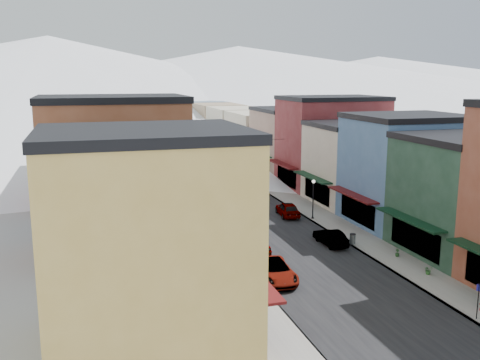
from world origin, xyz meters
TOP-DOWN VIEW (x-y plane):
  - ground at (0.00, 0.00)m, footprint 600.00×600.00m
  - road at (0.00, 60.00)m, footprint 10.00×160.00m
  - sidewalk_left at (-6.60, 60.00)m, footprint 3.20×160.00m
  - sidewalk_right at (6.60, 60.00)m, footprint 3.20×160.00m
  - curb_left at (-5.05, 60.00)m, footprint 0.10×160.00m
  - curb_right at (5.05, 60.00)m, footprint 0.10×160.00m
  - bldg_l_yellow at (-13.19, 4.00)m, footprint 11.30×8.70m
  - bldg_l_cream at (-13.19, 12.50)m, footprint 11.30×8.20m
  - bldg_l_brick_near at (-13.69, 20.50)m, footprint 12.30×8.20m
  - bldg_l_grayblue at (-13.19, 29.00)m, footprint 11.30×9.20m
  - bldg_l_brick_far at (-14.19, 38.00)m, footprint 13.30×9.20m
  - bldg_l_tan at (-13.19, 48.00)m, footprint 11.30×11.20m
  - bldg_r_green at (13.19, 12.00)m, footprint 11.30×9.20m
  - bldg_r_blue at (13.19, 21.00)m, footprint 11.30×9.20m
  - bldg_r_cream at (13.69, 30.00)m, footprint 12.30×9.20m
  - bldg_r_brick_far at (14.19, 39.00)m, footprint 13.30×9.20m
  - bldg_r_tan at (13.19, 49.00)m, footprint 11.30×11.20m
  - distant_blocks at (0.00, 83.00)m, footprint 34.00×55.00m
  - mountain_ridge at (-19.47, 277.18)m, footprint 670.00×340.00m
  - overhead_cables at (0.00, 47.50)m, footprint 16.40×15.04m
  - car_white_suv at (-3.72, 10.84)m, footprint 2.71×5.23m
  - car_silver_sedan at (-3.50, 17.43)m, footprint 2.58×5.25m
  - car_dark_hatch at (-3.50, 36.68)m, footprint 2.13×4.62m
  - car_silver_wagon at (-3.50, 38.82)m, footprint 2.97×6.07m
  - car_green_sedan at (3.50, 16.95)m, footprint 1.52×4.06m
  - car_gray_suv at (3.50, 26.70)m, footprint 2.18×4.47m
  - car_black_sedan at (3.50, 43.68)m, footprint 2.24×5.17m
  - car_lane_silver at (-2.08, 58.79)m, footprint 1.79×4.00m
  - car_lane_white at (1.79, 61.74)m, footprint 2.88×5.13m
  - parking_sign at (5.31, 1.56)m, footprint 0.14×0.28m
  - trash_can at (5.20, 16.26)m, footprint 0.51×0.51m
  - streetlamp_near at (5.36, 24.68)m, footprint 0.32×0.32m
  - streetlamp_far at (5.81, 49.90)m, footprint 0.38×0.38m
  - planter_near at (6.97, 8.42)m, footprint 0.58×0.50m
  - planter_far at (7.00, 12.37)m, footprint 0.39×0.39m
  - snow_pile_near at (-4.28, 17.12)m, footprint 2.18×2.54m
  - snow_pile_mid at (-4.88, 23.94)m, footprint 2.16×2.53m
  - snow_pile_far at (-4.88, 32.90)m, footprint 2.58×2.79m

SIDE VIEW (x-z plane):
  - ground at x=0.00m, z-range 0.00..0.00m
  - road at x=0.00m, z-range 0.00..0.01m
  - sidewalk_left at x=-6.60m, z-range 0.00..0.15m
  - sidewalk_right at x=6.60m, z-range 0.00..0.15m
  - curb_left at x=-5.05m, z-range 0.00..0.15m
  - curb_right at x=5.05m, z-range 0.00..0.15m
  - snow_pile_mid at x=-4.88m, z-range -0.02..0.89m
  - snow_pile_near at x=-4.28m, z-range -0.02..0.90m
  - planter_far at x=7.00m, z-range 0.15..0.74m
  - planter_near at x=6.97m, z-range 0.15..0.78m
  - snow_pile_far at x=-4.88m, z-range -0.02..1.07m
  - trash_can at x=5.20m, z-range 0.16..1.03m
  - car_green_sedan at x=3.50m, z-range 0.00..1.33m
  - car_lane_silver at x=-2.08m, z-range 0.00..1.34m
  - car_lane_white at x=1.79m, z-range 0.00..1.36m
  - car_white_suv at x=-3.72m, z-range 0.00..1.41m
  - car_dark_hatch at x=-3.50m, z-range 0.00..1.47m
  - car_gray_suv at x=3.50m, z-range 0.00..1.47m
  - car_black_sedan at x=3.50m, z-range 0.00..1.48m
  - car_silver_wagon at x=-3.50m, z-range 0.00..1.70m
  - car_silver_sedan at x=-3.50m, z-range 0.00..1.72m
  - parking_sign at x=5.31m, z-range 0.34..2.53m
  - streetlamp_near at x=5.36m, z-range 0.66..4.53m
  - streetlamp_far at x=5.81m, z-range 0.75..5.32m
  - distant_blocks at x=0.00m, z-range 0.00..8.00m
  - bldg_r_cream at x=13.69m, z-range 0.01..9.01m
  - bldg_l_grayblue at x=-13.19m, z-range 0.01..9.01m
  - bldg_r_tan at x=13.19m, z-range 0.01..9.51m
  - bldg_r_green at x=13.19m, z-range 0.01..9.51m
  - bldg_l_cream at x=-13.19m, z-range 0.01..9.51m
  - bldg_l_tan at x=-13.19m, z-range 0.01..10.01m
  - bldg_r_blue at x=13.19m, z-range 0.01..10.51m
  - bldg_l_brick_far at x=-14.19m, z-range 0.01..11.01m
  - bldg_r_brick_far at x=14.19m, z-range 0.01..11.51m
  - bldg_l_yellow at x=-13.19m, z-range 0.01..11.51m
  - overhead_cables at x=0.00m, z-range 6.18..6.22m
  - bldg_l_brick_near at x=-13.69m, z-range 0.01..12.51m
  - mountain_ridge at x=-19.47m, z-range -2.64..31.36m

